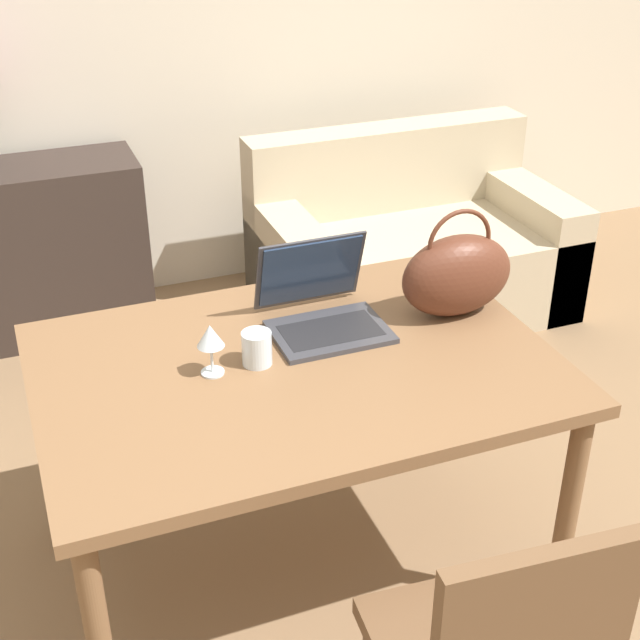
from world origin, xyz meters
TOP-DOWN VIEW (x-y plane):
  - wall_back at (0.00, 2.70)m, footprint 10.00×0.06m
  - dining_table at (0.05, 0.57)m, footprint 1.43×1.00m
  - couch at (1.15, 2.04)m, footprint 1.41×0.85m
  - laptop at (0.20, 0.76)m, footprint 0.34×0.33m
  - drinking_glass at (-0.05, 0.61)m, footprint 0.08×0.08m
  - wine_glass at (-0.18, 0.60)m, footprint 0.08×0.08m
  - handbag at (0.60, 0.67)m, footprint 0.36×0.18m

SIDE VIEW (x-z plane):
  - couch at x=1.15m, z-range -0.13..0.69m
  - dining_table at x=0.05m, z-range 0.30..1.07m
  - drinking_glass at x=-0.05m, z-range 0.76..0.86m
  - laptop at x=0.20m, z-range 0.70..0.96m
  - wine_glass at x=-0.18m, z-range 0.80..0.95m
  - handbag at x=0.60m, z-range 0.72..1.07m
  - wall_back at x=0.00m, z-range 0.00..2.70m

